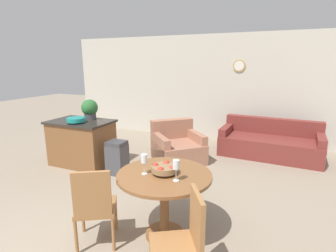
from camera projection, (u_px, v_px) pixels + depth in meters
wall_back at (207, 88)px, 6.85m from camera, size 8.00×0.09×2.70m
dining_table at (164, 188)px, 2.95m from camera, size 1.06×1.06×0.78m
dining_chair_near_left at (95, 204)px, 2.80m from camera, size 0.57×0.57×0.92m
dining_chair_near_right at (184, 239)px, 2.25m from camera, size 0.57×0.57×0.92m
fruit_bowl at (164, 168)px, 2.89m from camera, size 0.29×0.29×0.12m
wine_glass_left at (144, 159)px, 2.86m from camera, size 0.07×0.07×0.23m
wine_glass_right at (176, 165)px, 2.69m from camera, size 0.07×0.07×0.23m
kitchen_island at (82, 142)px, 5.20m from camera, size 1.21×0.79×0.89m
teal_bowl at (76, 120)px, 4.91m from camera, size 0.34×0.34×0.10m
potted_plant at (90, 109)px, 5.21m from camera, size 0.32×0.32×0.40m
trash_bin at (117, 158)px, 4.76m from camera, size 0.33×0.31×0.61m
couch at (270, 143)px, 5.71m from camera, size 2.11×1.07×0.78m
armchair at (177, 147)px, 5.44m from camera, size 1.30×1.30×0.81m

